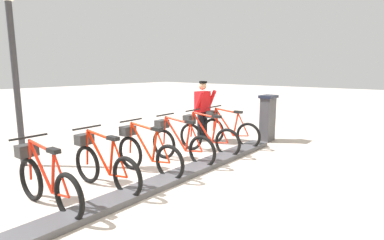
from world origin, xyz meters
name	(u,v)px	position (x,y,z in m)	size (l,w,h in m)	color
ground_plane	(178,178)	(0.00, 0.00, 0.00)	(60.00, 60.00, 0.00)	#BDB0A5
dock_rail_base	(178,176)	(0.00, 0.00, 0.05)	(0.44, 6.47, 0.10)	#47474C
payment_kiosk	(268,117)	(0.05, -3.75, 0.67)	(0.36, 0.52, 1.28)	#38383D
bike_docked_0	(228,129)	(0.62, -2.63, 0.43)	(1.72, 0.54, 1.02)	black
bike_docked_1	(206,135)	(0.62, -1.69, 0.43)	(1.72, 0.54, 1.02)	black
bike_docked_2	(179,143)	(0.62, -0.74, 0.43)	(1.72, 0.54, 1.02)	black
bike_docked_3	(146,152)	(0.62, 0.20, 0.43)	(1.72, 0.54, 1.02)	black
bike_docked_4	(103,164)	(0.62, 1.15, 0.43)	(1.72, 0.54, 1.02)	black
bike_docked_5	(45,180)	(0.62, 2.09, 0.43)	(1.72, 0.54, 1.02)	black
worker_near_rack	(203,108)	(1.47, -2.65, 0.91)	(0.49, 0.64, 1.66)	white
lamp_post	(13,49)	(2.97, 1.49, 2.37)	(0.32, 0.32, 3.57)	#2D2D33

